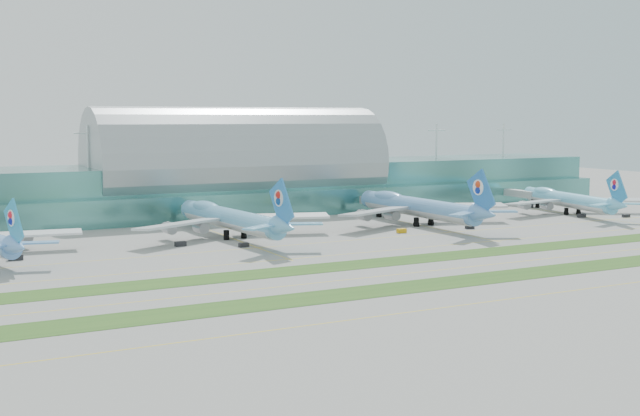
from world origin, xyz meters
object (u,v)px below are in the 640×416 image
airliner_c (416,206)px  airliner_d (567,199)px  terminal (238,178)px  airliner_b (229,217)px

airliner_c → airliner_d: 73.44m
airliner_c → airliner_d: bearing=-1.4°
terminal → airliner_c: (43.35, -66.28, -7.33)m
terminal → airliner_d: bearing=-29.6°
terminal → airliner_d: terminal is taller
airliner_b → airliner_d: 145.61m
terminal → airliner_d: 134.54m
airliner_b → airliner_c: airliner_c is taller
terminal → airliner_c: terminal is taller
airliner_b → airliner_d: size_ratio=1.11×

